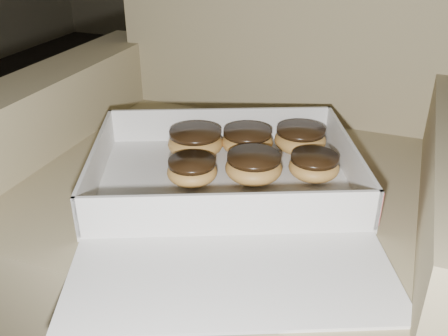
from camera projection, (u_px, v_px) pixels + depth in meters
floor at (216, 315)px, 1.15m from camera, size 4.50×4.50×0.00m
armchair at (239, 211)px, 1.01m from camera, size 0.89×0.75×0.93m
bakery_box at (227, 189)px, 0.82m from camera, size 0.60×0.64×0.07m
donut_a at (254, 166)px, 0.84m from camera, size 0.10×0.10×0.05m
donut_b at (247, 141)px, 0.94m from camera, size 0.10×0.10×0.05m
donut_c at (195, 142)px, 0.93m from camera, size 0.10×0.10×0.05m
donut_d at (300, 139)px, 0.94m from camera, size 0.10×0.10×0.05m
donut_e at (314, 166)px, 0.85m from camera, size 0.09×0.09×0.04m
donut_f at (192, 170)px, 0.84m from camera, size 0.09×0.09×0.04m
crumb_a at (123, 219)px, 0.75m from camera, size 0.01×0.01×0.00m
crumb_b at (121, 210)px, 0.77m from camera, size 0.01×0.01×0.00m
crumb_c at (197, 223)px, 0.74m from camera, size 0.01×0.01×0.00m
crumb_d at (313, 209)px, 0.77m from camera, size 0.01×0.01×0.00m
crumb_e at (274, 210)px, 0.77m from camera, size 0.01×0.01×0.00m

